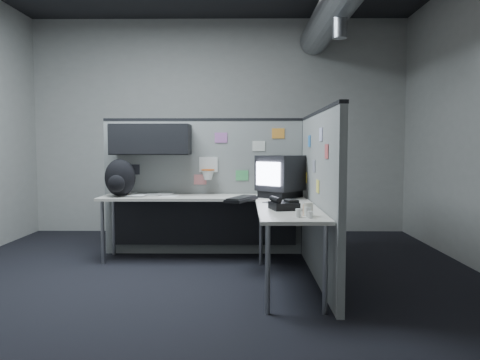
{
  "coord_description": "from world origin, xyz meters",
  "views": [
    {
      "loc": [
        0.38,
        -4.31,
        1.28
      ],
      "look_at": [
        0.34,
        0.35,
        0.96
      ],
      "focal_mm": 35.0,
      "sensor_mm": 36.0,
      "label": 1
    }
  ],
  "objects_px": {
    "desk": "(223,210)",
    "monitor": "(280,176)",
    "backpack": "(120,178)",
    "keyboard": "(241,199)",
    "phone": "(283,205)"
  },
  "relations": [
    {
      "from": "desk",
      "to": "monitor",
      "type": "height_order",
      "value": "monitor"
    },
    {
      "from": "desk",
      "to": "backpack",
      "type": "height_order",
      "value": "backpack"
    },
    {
      "from": "monitor",
      "to": "backpack",
      "type": "distance_m",
      "value": 1.81
    },
    {
      "from": "keyboard",
      "to": "phone",
      "type": "bearing_deg",
      "value": -81.82
    },
    {
      "from": "keyboard",
      "to": "phone",
      "type": "relative_size",
      "value": 1.78
    },
    {
      "from": "monitor",
      "to": "keyboard",
      "type": "height_order",
      "value": "monitor"
    },
    {
      "from": "monitor",
      "to": "desk",
      "type": "bearing_deg",
      "value": -169.24
    },
    {
      "from": "phone",
      "to": "keyboard",
      "type": "bearing_deg",
      "value": 115.63
    },
    {
      "from": "keyboard",
      "to": "phone",
      "type": "height_order",
      "value": "phone"
    },
    {
      "from": "monitor",
      "to": "phone",
      "type": "bearing_deg",
      "value": -96.01
    },
    {
      "from": "keyboard",
      "to": "backpack",
      "type": "distance_m",
      "value": 1.46
    },
    {
      "from": "desk",
      "to": "keyboard",
      "type": "distance_m",
      "value": 0.31
    },
    {
      "from": "desk",
      "to": "backpack",
      "type": "xyz_separation_m",
      "value": [
        -1.17,
        0.24,
        0.32
      ]
    },
    {
      "from": "keyboard",
      "to": "monitor",
      "type": "bearing_deg",
      "value": 17.61
    },
    {
      "from": "monitor",
      "to": "phone",
      "type": "height_order",
      "value": "monitor"
    }
  ]
}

